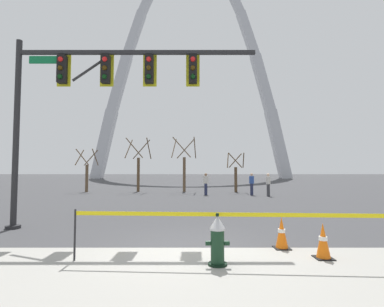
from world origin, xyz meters
name	(u,v)px	position (x,y,z in m)	size (l,w,h in m)	color
ground_plane	(184,247)	(0.00, 0.00, 0.00)	(240.00, 240.00, 0.00)	#3D3D3F
fire_hydrant	(217,241)	(0.66, -1.29, 0.47)	(0.46, 0.48, 0.99)	black
caution_tape_barrier	(227,226)	(0.87, -1.21, 0.72)	(6.14, 0.40, 1.03)	#232326
traffic_cone_by_hydrant	(281,233)	(2.25, -0.13, 0.36)	(0.36, 0.36, 0.73)	black
traffic_cone_mid_sidewalk	(322,241)	(2.87, -0.89, 0.36)	(0.36, 0.36, 0.73)	black
traffic_signal_gantry	(92,89)	(-3.02, 2.19, 4.40)	(7.82, 0.44, 6.00)	#232326
monument_arch	(191,76)	(0.00, 54.97, 22.32)	(42.64, 2.24, 51.70)	#B2B5BC
tree_far_left	(86,173)	(-8.55, 17.13, 1.58)	(1.65, 1.66, 3.56)	brown
tree_left_mid	(138,168)	(-4.37, 17.56, 2.00)	(2.07, 2.08, 4.49)	brown
tree_center_left	(184,168)	(-0.48, 17.51, 2.02)	(2.09, 2.10, 4.55)	brown
tree_center_right	(235,175)	(3.79, 17.04, 1.44)	(1.51, 1.52, 3.24)	brown
pedestrian_walking_left	(205,184)	(1.18, 14.20, 0.82)	(0.39, 0.37, 1.59)	#232847
pedestrian_standing_center	(268,184)	(5.46, 13.20, 0.82)	(0.22, 0.35, 1.59)	#38383D
pedestrian_walking_right	(251,184)	(4.51, 14.16, 0.82)	(0.38, 0.27, 1.59)	#232847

